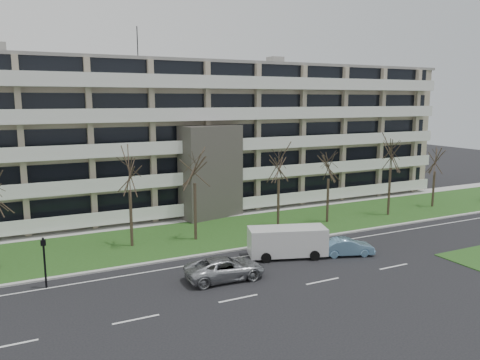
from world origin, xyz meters
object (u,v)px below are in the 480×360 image
silver_pickup (225,268)px  blue_sedan (347,247)px  white_van (288,239)px  pedestrian_signal (44,256)px

silver_pickup → blue_sedan: (10.07, 0.28, -0.08)m
silver_pickup → white_van: 6.30m
silver_pickup → white_van: (5.96, 1.94, 0.60)m
white_van → pedestrian_signal: pedestrian_signal is taller
silver_pickup → white_van: size_ratio=0.86×
blue_sedan → pedestrian_signal: 20.86m
blue_sedan → pedestrian_signal: pedestrian_signal is taller
white_van → pedestrian_signal: 16.55m
blue_sedan → white_van: size_ratio=0.65×
blue_sedan → white_van: white_van is taller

